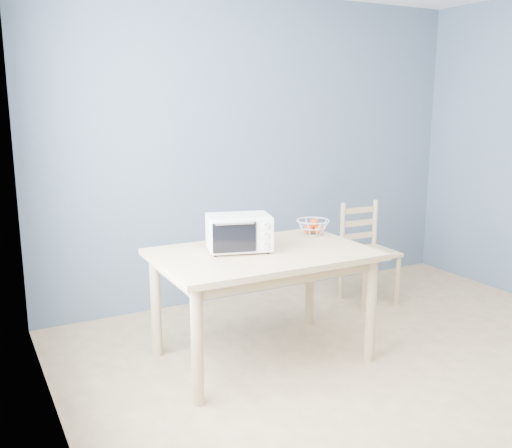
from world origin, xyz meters
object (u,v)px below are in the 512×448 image
dining_table (262,266)px  dining_chair (367,254)px  toaster_oven (237,232)px  fruit_basket (313,227)px

dining_table → dining_chair: 1.49m
dining_table → toaster_oven: (-0.15, 0.09, 0.23)m
dining_table → fruit_basket: size_ratio=5.21×
fruit_basket → dining_chair: fruit_basket is taller
toaster_oven → dining_chair: bearing=34.5°
dining_table → toaster_oven: size_ratio=3.01×
dining_table → toaster_oven: toaster_oven is taller
toaster_oven → dining_chair: toaster_oven is taller
dining_chair → dining_table: bearing=-154.3°
dining_table → dining_chair: bearing=23.6°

